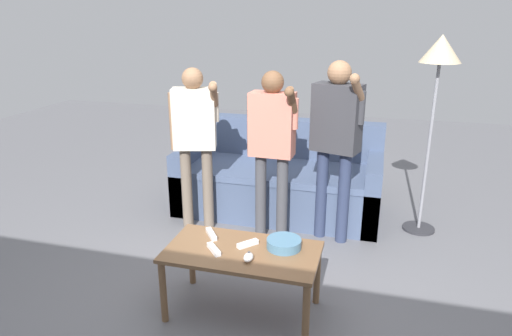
# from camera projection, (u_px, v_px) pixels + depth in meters

# --- Properties ---
(ground_plane) EXTENTS (12.00, 12.00, 0.00)m
(ground_plane) POSITION_uv_depth(u_px,v_px,m) (254.00, 291.00, 3.20)
(ground_plane) COLOR slate
(couch) EXTENTS (1.92, 0.87, 0.85)m
(couch) POSITION_uv_depth(u_px,v_px,m) (280.00, 181.00, 4.46)
(couch) COLOR #475675
(couch) RESTS_ON ground
(coffee_table) EXTENTS (0.96, 0.51, 0.45)m
(coffee_table) POSITION_uv_depth(u_px,v_px,m) (242.00, 259.00, 2.86)
(coffee_table) COLOR brown
(coffee_table) RESTS_ON ground
(snack_bowl) EXTENTS (0.22, 0.22, 0.06)m
(snack_bowl) POSITION_uv_depth(u_px,v_px,m) (284.00, 243.00, 2.86)
(snack_bowl) COLOR teal
(snack_bowl) RESTS_ON coffee_table
(game_remote_nunchuk) EXTENTS (0.06, 0.09, 0.05)m
(game_remote_nunchuk) POSITION_uv_depth(u_px,v_px,m) (248.00, 257.00, 2.71)
(game_remote_nunchuk) COLOR white
(game_remote_nunchuk) RESTS_ON coffee_table
(floor_lamp) EXTENTS (0.33, 0.33, 1.70)m
(floor_lamp) POSITION_uv_depth(u_px,v_px,m) (439.00, 65.00, 3.64)
(floor_lamp) COLOR #2D2D33
(floor_lamp) RESTS_ON ground
(player_left) EXTENTS (0.47, 0.31, 1.44)m
(player_left) POSITION_uv_depth(u_px,v_px,m) (195.00, 131.00, 3.87)
(player_left) COLOR #756656
(player_left) RESTS_ON ground
(player_center) EXTENTS (0.42, 0.33, 1.43)m
(player_center) POSITION_uv_depth(u_px,v_px,m) (272.00, 137.00, 3.68)
(player_center) COLOR #47474C
(player_center) RESTS_ON ground
(player_right) EXTENTS (0.43, 0.41, 1.51)m
(player_right) POSITION_uv_depth(u_px,v_px,m) (336.00, 132.00, 3.65)
(player_right) COLOR #2D3856
(player_right) RESTS_ON ground
(game_remote_wand_near) EXTENTS (0.12, 0.15, 0.03)m
(game_remote_wand_near) POSITION_uv_depth(u_px,v_px,m) (211.00, 234.00, 3.02)
(game_remote_wand_near) COLOR white
(game_remote_wand_near) RESTS_ON coffee_table
(game_remote_wand_far) EXTENTS (0.13, 0.14, 0.03)m
(game_remote_wand_far) POSITION_uv_depth(u_px,v_px,m) (214.00, 249.00, 2.82)
(game_remote_wand_far) COLOR white
(game_remote_wand_far) RESTS_ON coffee_table
(game_remote_wand_spare) EXTENTS (0.12, 0.13, 0.03)m
(game_remote_wand_spare) POSITION_uv_depth(u_px,v_px,m) (248.00, 244.00, 2.89)
(game_remote_wand_spare) COLOR white
(game_remote_wand_spare) RESTS_ON coffee_table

